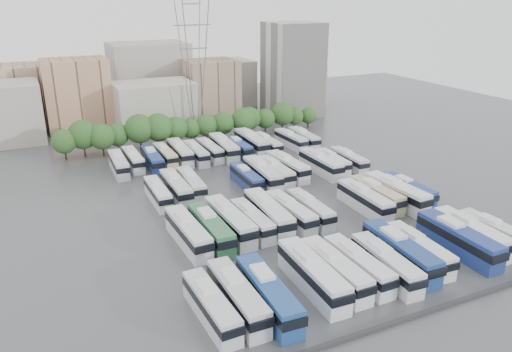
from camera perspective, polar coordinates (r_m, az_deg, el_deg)
name	(u,v)px	position (r m, az deg, el deg)	size (l,w,h in m)	color
ground	(282,207)	(84.07, 2.97, -3.59)	(220.00, 220.00, 0.00)	#424447
parapet	(420,314)	(60.67, 18.24, -14.78)	(56.00, 0.50, 0.50)	#2D2D30
tree_line	(187,126)	(118.46, -7.85, 5.69)	(65.48, 7.84, 8.37)	black
city_buildings	(138,91)	(144.83, -13.33, 9.44)	(102.00, 35.00, 20.00)	#9E998E
apartment_tower	(293,70)	(145.55, 4.23, 12.03)	(14.00, 14.00, 26.00)	silver
electricity_pylon	(194,59)	(124.67, -7.14, 13.14)	(9.00, 6.91, 33.83)	slate
bus_r0_s0	(211,306)	(56.57, -5.16, -14.57)	(2.97, 11.94, 3.72)	silver
bus_r0_s1	(237,296)	(57.65, -2.14, -13.56)	(2.85, 12.86, 4.03)	silver
bus_r0_s2	(268,294)	(57.84, 1.39, -13.33)	(3.50, 13.50, 4.20)	navy
bus_r0_s4	(312,274)	(61.63, 6.47, -11.10)	(3.43, 13.75, 4.29)	silver
bus_r0_s5	(335,269)	(63.27, 9.00, -10.48)	(2.81, 12.72, 3.99)	silver
bus_r0_s6	(358,265)	(64.85, 11.56, -9.92)	(2.83, 12.23, 3.83)	silver
bus_r0_s7	(386,263)	(65.88, 14.62, -9.65)	(3.33, 12.48, 3.88)	silver
bus_r0_s8	(400,252)	(68.71, 16.15, -8.30)	(3.66, 13.75, 4.27)	navy
bus_r0_s9	(419,249)	(70.62, 18.10, -7.94)	(3.21, 12.09, 3.76)	silver
bus_r0_s11	(458,239)	(74.48, 22.13, -6.72)	(3.07, 13.71, 4.29)	navy
bus_r0_s12	(471,233)	(77.33, 23.36, -6.00)	(3.20, 12.85, 4.01)	white
bus_r0_s13	(496,234)	(78.91, 25.77, -5.94)	(3.22, 12.17, 3.78)	silver
bus_r1_s1	(188,232)	(71.84, -7.78, -6.38)	(3.28, 13.14, 4.09)	silver
bus_r1_s2	(211,229)	(72.50, -5.20, -6.00)	(2.90, 13.11, 4.11)	#2F6F44
bus_r1_s3	(230,221)	(74.46, -3.02, -5.15)	(3.34, 13.55, 4.23)	silver
bus_r1_s4	(252,220)	(75.26, -0.45, -5.07)	(2.68, 11.60, 3.63)	silver
bus_r1_s5	(268,213)	(76.90, 1.43, -4.25)	(3.51, 13.60, 4.23)	silver
bus_r1_s6	(290,212)	(77.92, 3.95, -4.11)	(3.06, 12.31, 3.84)	silver
bus_r1_s7	(310,209)	(79.43, 6.19, -3.76)	(2.70, 11.70, 3.66)	silver
bus_r1_s10	(365,200)	(83.95, 12.30, -2.64)	(3.02, 12.70, 3.97)	silver
bus_r1_s11	(376,194)	(86.70, 13.56, -2.03)	(2.77, 12.30, 3.85)	tan
bus_r1_s12	(396,193)	(87.71, 15.74, -1.83)	(3.64, 13.75, 4.27)	silver
bus_r1_s13	(408,190)	(90.31, 17.03, -1.52)	(2.60, 11.66, 3.65)	navy
bus_r2_s1	(158,193)	(86.89, -11.15, -1.92)	(2.53, 11.10, 3.48)	silver
bus_r2_s2	(176,187)	(88.23, -9.14, -1.29)	(2.82, 12.46, 3.90)	silver
bus_r2_s3	(191,184)	(89.80, -7.40, -0.88)	(3.10, 11.80, 3.67)	silver
bus_r2_s6	(247,178)	(92.04, -1.09, -0.22)	(2.51, 11.13, 3.49)	navy
bus_r2_s7	(262,174)	(93.22, 0.72, 0.27)	(3.55, 13.40, 4.16)	silver
bus_r2_s8	(275,171)	(95.05, 2.22, 0.54)	(2.75, 12.08, 3.78)	silver
bus_r2_s9	(287,166)	(97.72, 3.61, 1.14)	(3.39, 12.76, 3.96)	silver
bus_r2_s11	(321,163)	(99.87, 7.39, 1.44)	(2.93, 12.69, 3.97)	silver
bus_r2_s12	(333,161)	(102.24, 8.75, 1.66)	(2.87, 10.97, 3.41)	silver
bus_r2_s13	(349,160)	(103.65, 10.56, 1.84)	(2.75, 11.25, 3.51)	silver
bus_r3_s0	(119,164)	(102.91, -15.42, 1.35)	(2.89, 11.82, 3.69)	silver
bus_r3_s1	(133,159)	(105.34, -13.86, 1.89)	(2.52, 11.24, 3.52)	silver
bus_r3_s2	(152,159)	(104.17, -11.75, 1.89)	(2.93, 11.78, 3.67)	navy
bus_r3_s3	(165,155)	(106.61, -10.35, 2.37)	(2.62, 11.22, 3.51)	beige
bus_r3_s4	(180,152)	(107.46, -8.66, 2.73)	(3.09, 12.53, 3.91)	silver
bus_r3_s5	(196,153)	(106.95, -6.88, 2.66)	(2.63, 11.57, 3.62)	silver
bus_r3_s6	(210,150)	(108.65, -5.30, 2.98)	(2.68, 11.32, 3.54)	silver
bus_r3_s7	(224,147)	(109.43, -3.68, 3.32)	(3.55, 13.41, 4.17)	silver
bus_r3_s8	(238,147)	(110.47, -2.02, 3.33)	(2.49, 11.07, 3.47)	navy
bus_r3_s9	(251,142)	(112.62, -0.52, 3.90)	(3.18, 13.71, 4.29)	silver
bus_r3_s10	(267,144)	(112.65, 1.24, 3.72)	(2.55, 11.46, 3.59)	silver
bus_r3_s12	(291,140)	(116.06, 4.00, 4.17)	(2.97, 11.51, 3.58)	silver
bus_r3_s13	(304,138)	(117.38, 5.49, 4.34)	(3.00, 11.87, 3.70)	silver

